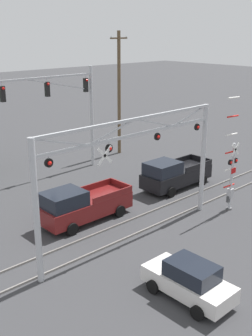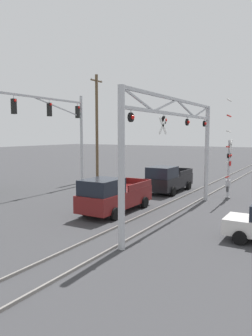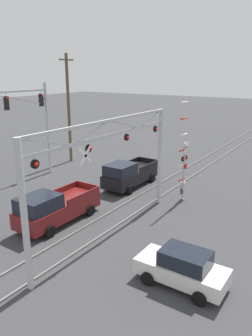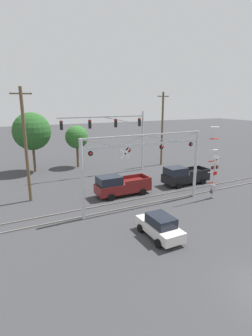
# 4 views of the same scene
# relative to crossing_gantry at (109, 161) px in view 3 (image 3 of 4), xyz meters

# --- Properties ---
(rail_track_near) EXTENTS (80.00, 0.08, 0.10)m
(rail_track_near) POSITION_rel_crossing_gantry_xyz_m (0.01, 0.28, -4.17)
(rail_track_near) COLOR gray
(rail_track_near) RESTS_ON ground_plane
(rail_track_far) EXTENTS (80.00, 0.08, 0.10)m
(rail_track_far) POSITION_rel_crossing_gantry_xyz_m (0.01, 1.72, -4.17)
(rail_track_far) COLOR gray
(rail_track_far) RESTS_ON ground_plane
(crossing_gantry) EXTENTS (11.47, 0.30, 6.39)m
(crossing_gantry) POSITION_rel_crossing_gantry_xyz_m (0.00, 0.00, 0.00)
(crossing_gantry) COLOR #B7BABF
(crossing_gantry) RESTS_ON ground_plane
(crossing_signal_mast) EXTENTS (1.40, 0.35, 6.88)m
(crossing_signal_mast) POSITION_rel_crossing_gantry_xyz_m (6.83, -1.20, -1.95)
(crossing_signal_mast) COLOR #B7BABF
(crossing_signal_mast) RESTS_ON ground_plane
(traffic_signal_span) EXTENTS (11.29, 0.39, 7.80)m
(traffic_signal_span) POSITION_rel_crossing_gantry_xyz_m (3.31, 11.35, 1.29)
(traffic_signal_span) COLOR #B7BABF
(traffic_signal_span) RESTS_ON ground_plane
(pickup_truck_lead) EXTENTS (5.49, 2.20, 2.10)m
(pickup_truck_lead) POSITION_rel_crossing_gantry_xyz_m (-0.67, 3.53, -3.21)
(pickup_truck_lead) COLOR maroon
(pickup_truck_lead) RESTS_ON ground_plane
(pickup_truck_following) EXTENTS (5.39, 2.20, 2.10)m
(pickup_truck_following) POSITION_rel_crossing_gantry_xyz_m (7.15, 3.47, -3.21)
(pickup_truck_following) COLOR black
(pickup_truck_following) RESTS_ON ground_plane
(sedan_waiting) EXTENTS (1.88, 3.83, 1.61)m
(sedan_waiting) POSITION_rel_crossing_gantry_xyz_m (-1.85, -5.12, -3.42)
(sedan_waiting) COLOR silver
(sedan_waiting) RESTS_ON ground_plane
(utility_pole_right) EXTENTS (1.80, 0.28, 10.30)m
(utility_pole_right) POSITION_rel_crossing_gantry_xyz_m (10.31, 12.49, 1.08)
(utility_pole_right) COLOR brown
(utility_pole_right) RESTS_ON ground_plane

